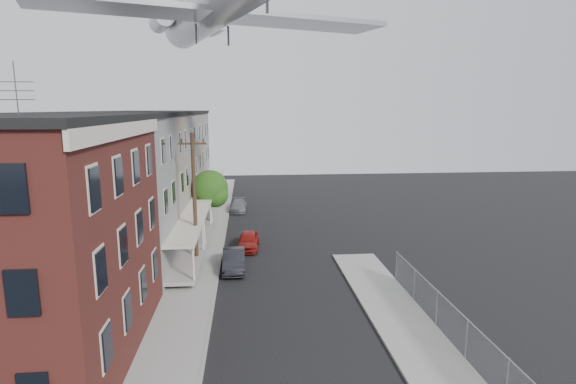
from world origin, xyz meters
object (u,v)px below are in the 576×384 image
street_tree (211,190)px  airplane (213,6)px  utility_pole (195,198)px  car_far (238,206)px  car_near (248,240)px  car_mid (234,260)px

street_tree → airplane: airplane is taller
utility_pole → airplane: (1.42, 2.40, 12.64)m
car_far → utility_pole: bearing=-96.8°
street_tree → car_near: 7.81m
car_near → car_mid: bearing=-98.2°
street_tree → car_near: size_ratio=1.33×
street_tree → airplane: 15.81m
car_near → airplane: airplane is taller
car_near → car_mid: (-0.98, -4.50, 0.01)m
car_near → airplane: bearing=-151.1°
car_near → car_mid: size_ratio=0.95×
utility_pole → car_near: (3.52, 3.37, -4.01)m
car_mid → car_far: bearing=88.8°
car_mid → airplane: 17.04m
car_mid → airplane: bearing=106.4°
utility_pole → street_tree: (0.33, 9.92, -1.22)m
utility_pole → car_far: 17.04m
car_near → car_far: (-0.99, 12.98, -0.08)m
street_tree → airplane: (1.09, -7.53, 13.87)m
utility_pole → car_near: utility_pole is taller
car_far → airplane: (-1.12, -13.95, 16.73)m
utility_pole → car_near: size_ratio=2.31×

